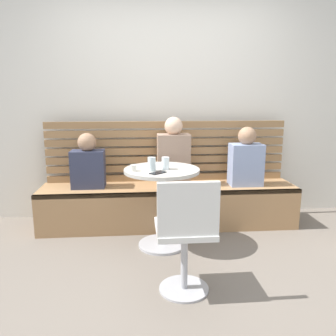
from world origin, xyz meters
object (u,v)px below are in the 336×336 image
object	(u,v)px
white_chair	(186,233)
cup_glass_tall	(152,164)
person_child_left	(88,164)
phone_on_table	(158,173)
person_child_middle	(246,160)
cup_espresso_small	(133,168)
booth_bench	(169,205)
cup_water_clear	(165,163)
person_adult	(173,155)
cafe_table	(162,192)

from	to	relation	value
white_chair	cup_glass_tall	bearing A→B (deg)	105.21
person_child_left	phone_on_table	xyz separation A→B (m)	(0.69, -0.72, 0.06)
person_child_left	person_child_middle	world-z (taller)	person_child_middle
person_child_left	phone_on_table	size ratio (longest dim) A/B	4.08
white_chair	cup_glass_tall	xyz separation A→B (m)	(-0.20, 0.73, 0.34)
cup_espresso_small	booth_bench	bearing A→B (deg)	58.72
cup_water_clear	cup_glass_tall	distance (m)	0.13
phone_on_table	cup_glass_tall	bearing A→B (deg)	-15.37
person_adult	phone_on_table	size ratio (longest dim) A/B	5.21
cup_espresso_small	phone_on_table	distance (m)	0.23
white_chair	cup_glass_tall	world-z (taller)	cup_glass_tall
person_adult	cup_water_clear	world-z (taller)	person_adult
booth_bench	cup_water_clear	xyz separation A→B (m)	(-0.08, -0.54, 0.57)
cup_water_clear	person_child_middle	bearing A→B (deg)	30.11
white_chair	phone_on_table	bearing A→B (deg)	103.47
cafe_table	cup_glass_tall	xyz separation A→B (m)	(-0.09, -0.08, 0.28)
booth_bench	person_adult	xyz separation A→B (m)	(0.05, 0.03, 0.54)
person_child_left	cup_glass_tall	xyz separation A→B (m)	(0.64, -0.62, 0.11)
cup_espresso_small	cup_glass_tall	xyz separation A→B (m)	(0.16, -0.00, 0.03)
cup_water_clear	cup_glass_tall	size ratio (longest dim) A/B	0.92
white_chair	phone_on_table	world-z (taller)	white_chair
booth_bench	person_adult	distance (m)	0.55
white_chair	person_child_middle	bearing A→B (deg)	57.78
cup_water_clear	cup_glass_tall	bearing A→B (deg)	-156.90
white_chair	cup_water_clear	bearing A→B (deg)	95.48
cup_espresso_small	cup_glass_tall	bearing A→B (deg)	-0.81
cup_water_clear	phone_on_table	size ratio (longest dim) A/B	0.79
cafe_table	booth_bench	bearing A→B (deg)	78.15
cafe_table	phone_on_table	distance (m)	0.29
cup_glass_tall	white_chair	bearing A→B (deg)	-74.79
cup_glass_tall	person_adult	bearing A→B (deg)	68.06
cafe_table	phone_on_table	xyz separation A→B (m)	(-0.05, -0.18, 0.23)
phone_on_table	white_chair	bearing A→B (deg)	152.51
cafe_table	person_child_left	distance (m)	0.92
booth_bench	cup_water_clear	distance (m)	0.79
person_adult	person_child_left	distance (m)	0.90
white_chair	person_child_left	bearing A→B (deg)	121.83
person_child_left	cup_espresso_small	world-z (taller)	person_child_left
person_child_left	cup_espresso_small	xyz separation A→B (m)	(0.48, -0.62, 0.08)
person_child_left	cup_glass_tall	world-z (taller)	person_child_left
person_child_middle	white_chair	bearing A→B (deg)	-122.22
person_adult	person_child_left	xyz separation A→B (m)	(-0.89, -0.01, -0.08)
person_child_middle	cup_glass_tall	distance (m)	1.18
white_chair	cup_water_clear	size ratio (longest dim) A/B	7.73
person_child_left	cup_water_clear	xyz separation A→B (m)	(0.76, -0.56, 0.11)
cup_espresso_small	cafe_table	bearing A→B (deg)	17.16
person_child_left	person_child_middle	bearing A→B (deg)	-1.47
person_child_middle	phone_on_table	size ratio (longest dim) A/B	4.46
booth_bench	person_child_middle	xyz separation A→B (m)	(0.82, -0.02, 0.49)
person_child_left	person_child_middle	xyz separation A→B (m)	(1.66, -0.04, 0.03)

